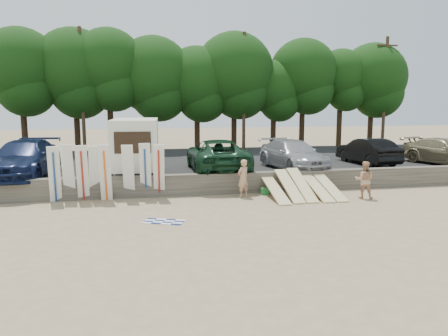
{
  "coord_description": "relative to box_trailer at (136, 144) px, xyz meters",
  "views": [
    {
      "loc": [
        -6.24,
        -17.25,
        4.3
      ],
      "look_at": [
        -2.18,
        3.0,
        1.25
      ],
      "focal_mm": 35.0,
      "sensor_mm": 36.0,
      "label": 1
    }
  ],
  "objects": [
    {
      "name": "ground",
      "position": [
        6.3,
        -5.34,
        -2.28
      ],
      "size": [
        120.0,
        120.0,
        0.0
      ],
      "primitive_type": "plane",
      "color": "tan",
      "rests_on": "ground"
    },
    {
      "name": "seawall",
      "position": [
        6.3,
        -2.34,
        -1.78
      ],
      "size": [
        44.0,
        0.5,
        1.0
      ],
      "primitive_type": "cube",
      "color": "#6B6356",
      "rests_on": "ground"
    },
    {
      "name": "parking_lot",
      "position": [
        6.3,
        5.16,
        -1.93
      ],
      "size": [
        44.0,
        14.5,
        0.7
      ],
      "primitive_type": "cube",
      "color": "#282828",
      "rests_on": "ground"
    },
    {
      "name": "treeline",
      "position": [
        5.18,
        12.16,
        4.36
      ],
      "size": [
        33.74,
        6.6,
        9.29
      ],
      "color": "#382616",
      "rests_on": "parking_lot"
    },
    {
      "name": "utility_poles",
      "position": [
        8.3,
        10.66,
        3.14
      ],
      "size": [
        25.8,
        0.26,
        9.0
      ],
      "color": "#473321",
      "rests_on": "parking_lot"
    },
    {
      "name": "box_trailer",
      "position": [
        0.0,
        0.0,
        0.0
      ],
      "size": [
        2.76,
        4.59,
        2.83
      ],
      "rotation": [
        0.0,
        0.0,
        -0.06
      ],
      "color": "white",
      "rests_on": "parking_lot"
    },
    {
      "name": "car_0",
      "position": [
        -5.43,
        0.24,
        -0.68
      ],
      "size": [
        2.99,
        6.38,
        1.8
      ],
      "primitive_type": "imported",
      "rotation": [
        0.0,
        0.0,
        -0.08
      ],
      "color": "#111C3E",
      "rests_on": "parking_lot"
    },
    {
      "name": "car_1",
      "position": [
        4.26,
        0.29,
        -0.73
      ],
      "size": [
        2.99,
        6.22,
        1.71
      ],
      "primitive_type": "imported",
      "rotation": [
        0.0,
        0.0,
        3.12
      ],
      "color": "#13351F",
      "rests_on": "parking_lot"
    },
    {
      "name": "car_2",
      "position": [
        8.51,
        0.15,
        -0.79
      ],
      "size": [
        2.91,
        5.74,
        1.6
      ],
      "primitive_type": "imported",
      "rotation": [
        0.0,
        0.0,
        0.13
      ],
      "color": "#99999E",
      "rests_on": "parking_lot"
    },
    {
      "name": "car_3",
      "position": [
        13.62,
        1.24,
        -0.81
      ],
      "size": [
        1.99,
        4.81,
        1.55
      ],
      "primitive_type": "imported",
      "rotation": [
        0.0,
        0.0,
        3.22
      ],
      "color": "black",
      "rests_on": "parking_lot"
    },
    {
      "name": "car_4",
      "position": [
        18.09,
        0.11,
        -0.82
      ],
      "size": [
        3.65,
        5.7,
        1.54
      ],
      "primitive_type": "imported",
      "rotation": [
        0.0,
        0.0,
        0.31
      ],
      "color": "#837453",
      "rests_on": "parking_lot"
    },
    {
      "name": "surfboard_upright_0",
      "position": [
        -3.48,
        -2.89,
        -1.03
      ],
      "size": [
        0.6,
        0.82,
        2.52
      ],
      "primitive_type": "cube",
      "rotation": [
        0.27,
        0.0,
        0.13
      ],
      "color": "white",
      "rests_on": "ground"
    },
    {
      "name": "surfboard_upright_1",
      "position": [
        -2.94,
        -2.69,
        -1.01
      ],
      "size": [
        0.55,
        0.65,
        2.55
      ],
      "primitive_type": "cube",
      "rotation": [
        0.21,
        0.0,
        -0.08
      ],
      "color": "white",
      "rests_on": "ground"
    },
    {
      "name": "surfboard_upright_2",
      "position": [
        -2.33,
        -2.83,
        -1.02
      ],
      "size": [
        0.52,
        0.71,
        2.54
      ],
      "primitive_type": "cube",
      "rotation": [
        0.25,
        0.0,
        0.04
      ],
      "color": "white",
      "rests_on": "ground"
    },
    {
      "name": "surfboard_upright_3",
      "position": [
        -1.82,
        -2.72,
        -1.04
      ],
      "size": [
        0.64,
        0.91,
        2.5
      ],
      "primitive_type": "cube",
      "rotation": [
        0.3,
        0.0,
        0.17
      ],
      "color": "white",
      "rests_on": "ground"
    },
    {
      "name": "surfboard_upright_4",
      "position": [
        -1.34,
        -2.98,
        -1.01
      ],
      "size": [
        0.53,
        0.65,
        2.55
      ],
      "primitive_type": "cube",
      "rotation": [
        0.22,
        0.0,
        -0.05
      ],
      "color": "white",
      "rests_on": "ground"
    },
    {
      "name": "surfboard_upright_5",
      "position": [
        -0.35,
        -2.79,
        -1.03
      ],
      "size": [
        0.55,
        0.81,
        2.51
      ],
      "primitive_type": "cube",
      "rotation": [
        0.28,
        0.0,
        -0.07
      ],
      "color": "white",
      "rests_on": "ground"
    },
    {
      "name": "surfboard_upright_6",
      "position": [
        0.4,
        -2.69,
        -1.01
      ],
      "size": [
        0.55,
        0.62,
        2.56
      ],
      "primitive_type": "cube",
      "rotation": [
        0.2,
        0.0,
        -0.09
      ],
      "color": "white",
      "rests_on": "ground"
    },
    {
      "name": "surfboard_upright_7",
      "position": [
        1.01,
        -2.82,
        -1.03
      ],
      "size": [
        0.54,
        0.82,
        2.51
      ],
      "primitive_type": "cube",
      "rotation": [
        0.29,
        0.0,
        -0.05
      ],
      "color": "white",
      "rests_on": "ground"
    },
    {
      "name": "surfboard_low_0",
      "position": [
        6.19,
        -3.93,
        -1.87
      ],
      "size": [
        0.56,
        2.92,
        0.83
      ],
      "primitive_type": "cube",
      "rotation": [
        0.26,
        0.0,
        0.0
      ],
      "color": "beige",
      "rests_on": "ground"
    },
    {
      "name": "surfboard_low_1",
      "position": [
        6.89,
        -3.81,
        -1.73
      ],
      "size": [
        0.56,
        2.83,
        1.12
      ],
      "primitive_type": "cube",
      "rotation": [
        0.36,
        0.0,
        0.0
      ],
      "color": "beige",
      "rests_on": "ground"
    },
    {
      "name": "surfboard_low_2",
      "position": [
        7.5,
        -3.81,
        -1.7
      ],
      "size": [
        0.56,
        2.82,
        1.16
      ],
      "primitive_type": "cube",
      "rotation": [
        0.38,
        0.0,
        0.0
      ],
      "color": "beige",
      "rests_on": "ground"
    },
    {
      "name": "surfboard_low_3",
      "position": [
        8.23,
        -3.86,
        -1.85
      ],
      "size": [
        0.56,
        2.91,
        0.87
      ],
      "primitive_type": "cube",
      "rotation": [
        0.27,
        0.0,
        0.0
      ],
      "color": "beige",
      "rests_on": "ground"
    },
    {
      "name": "surfboard_low_4",
      "position": [
        8.85,
        -3.86,
        -1.84
      ],
      "size": [
        0.56,
        2.91,
        0.89
      ],
      "primitive_type": "cube",
      "rotation": [
        0.28,
        0.0,
        0.0
      ],
      "color": "beige",
      "rests_on": "ground"
    },
    {
      "name": "beachgoer_a",
      "position": [
        4.83,
        -3.27,
        -1.41
      ],
      "size": [
        0.76,
        0.68,
        1.76
      ],
      "primitive_type": "imported",
      "rotation": [
        0.0,
        0.0,
        3.66
      ],
      "color": "tan",
      "rests_on": "ground"
    },
    {
      "name": "beachgoer_b",
      "position": [
        10.18,
        -4.65,
        -1.43
      ],
      "size": [
        1.03,
        0.95,
        1.72
      ],
      "primitive_type": "imported",
      "rotation": [
        0.0,
        0.0,
        2.69
      ],
      "color": "tan",
      "rests_on": "ground"
    },
    {
      "name": "cooler",
      "position": [
        5.99,
        -2.94,
        -2.12
      ],
      "size": [
        0.43,
        0.37,
        0.32
      ],
      "primitive_type": "cube",
      "rotation": [
        0.0,
        0.0,
        -0.21
      ],
      "color": "#227F3A",
      "rests_on": "ground"
    },
    {
      "name": "gear_bag",
      "position": [
        7.85,
        -3.22,
        -2.17
      ],
      "size": [
        0.38,
        0.35,
        0.22
      ],
      "primitive_type": "cube",
      "rotation": [
        0.0,
        0.0,
        0.42
      ],
      "color": "orange",
      "rests_on": "ground"
    },
    {
      "name": "beach_towel",
      "position": [
        0.94,
        -6.88,
        -2.28
      ],
      "size": [
        1.95,
        1.95,
        0.0
      ],
      "primitive_type": "plane",
      "rotation": [
        0.0,
        0.0,
        -0.38
      ],
      "color": "white",
      "rests_on": "ground"
    }
  ]
}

